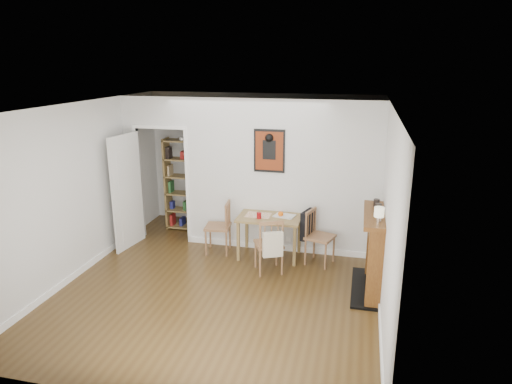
% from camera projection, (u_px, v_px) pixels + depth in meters
% --- Properties ---
extents(ground, '(5.20, 5.20, 0.00)m').
position_uv_depth(ground, '(224.00, 281.00, 6.84)').
color(ground, '#4D3618').
rests_on(ground, ground).
extents(room_shell, '(5.20, 5.20, 5.20)m').
position_uv_depth(room_shell, '(252.00, 176.00, 7.71)').
color(room_shell, silver).
rests_on(room_shell, ground).
extents(dining_table, '(1.04, 0.66, 0.71)m').
position_uv_depth(dining_table, '(270.00, 221.00, 7.54)').
color(dining_table, olive).
rests_on(dining_table, ground).
extents(chair_left, '(0.50, 0.50, 0.91)m').
position_uv_depth(chair_left, '(218.00, 227.00, 7.76)').
color(chair_left, '#996847').
rests_on(chair_left, ground).
extents(chair_right, '(0.61, 0.56, 0.90)m').
position_uv_depth(chair_right, '(319.00, 236.00, 7.32)').
color(chair_right, '#996847').
rests_on(chair_right, ground).
extents(chair_front, '(0.59, 0.62, 0.89)m').
position_uv_depth(chair_front, '(269.00, 245.00, 7.03)').
color(chair_front, '#996847').
rests_on(chair_front, ground).
extents(bookshelf, '(0.75, 0.30, 1.78)m').
position_uv_depth(bookshelf, '(185.00, 185.00, 8.76)').
color(bookshelf, olive).
rests_on(bookshelf, ground).
extents(fireplace, '(0.45, 1.25, 1.16)m').
position_uv_depth(fireplace, '(375.00, 250.00, 6.42)').
color(fireplace, brown).
rests_on(fireplace, ground).
extents(red_glass, '(0.08, 0.08, 0.10)m').
position_uv_depth(red_glass, '(259.00, 216.00, 7.41)').
color(red_glass, maroon).
rests_on(red_glass, dining_table).
extents(orange_fruit, '(0.09, 0.09, 0.09)m').
position_uv_depth(orange_fruit, '(281.00, 214.00, 7.50)').
color(orange_fruit, orange).
rests_on(orange_fruit, dining_table).
extents(placemat, '(0.41, 0.31, 0.00)m').
position_uv_depth(placemat, '(258.00, 215.00, 7.58)').
color(placemat, beige).
rests_on(placemat, dining_table).
extents(notebook, '(0.38, 0.31, 0.02)m').
position_uv_depth(notebook, '(285.00, 216.00, 7.52)').
color(notebook, silver).
rests_on(notebook, dining_table).
extents(mantel_lamp, '(0.13, 0.13, 0.20)m').
position_uv_depth(mantel_lamp, '(379.00, 213.00, 5.90)').
color(mantel_lamp, silver).
rests_on(mantel_lamp, fireplace).
extents(ceramic_jar_a, '(0.09, 0.09, 0.11)m').
position_uv_depth(ceramic_jar_a, '(378.00, 208.00, 6.34)').
color(ceramic_jar_a, black).
rests_on(ceramic_jar_a, fireplace).
extents(ceramic_jar_b, '(0.09, 0.09, 0.11)m').
position_uv_depth(ceramic_jar_b, '(376.00, 203.00, 6.56)').
color(ceramic_jar_b, black).
rests_on(ceramic_jar_b, fireplace).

